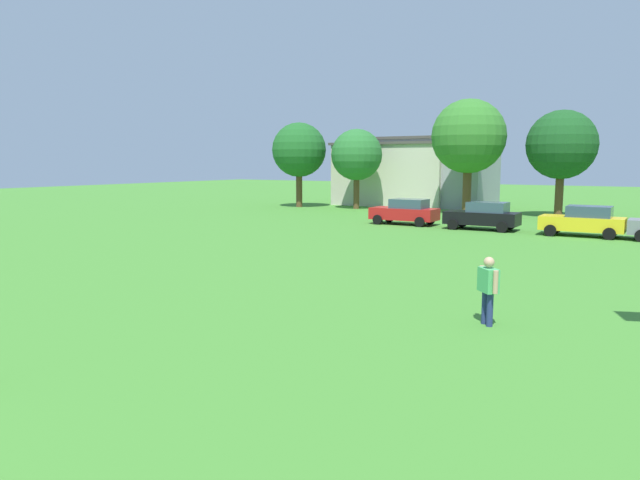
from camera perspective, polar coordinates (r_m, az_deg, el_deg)
The scene contains 11 objects.
ground_plane at distance 32.33m, azimuth 13.01°, elevation 0.19°, with size 160.00×160.00×0.00m, color #42842D.
adult_bystander at distance 15.14m, azimuth 16.01°, elevation -4.20°, with size 0.62×0.63×1.72m.
parked_car_red_0 at distance 38.65m, azimuth 8.28°, elevation 2.76°, with size 4.30×2.02×1.68m.
parked_car_black_1 at distance 36.59m, azimuth 15.56°, elevation 2.29°, with size 4.30×2.02×1.68m.
parked_car_yellow_2 at distance 35.22m, azimuth 24.23°, elevation 1.71°, with size 4.30×2.02×1.68m.
tree_far_left at distance 53.49m, azimuth -2.05°, elevation 8.71°, with size 4.87×4.87×7.59m.
tree_left at distance 51.41m, azimuth 3.58°, elevation 8.23°, with size 4.43×4.43×6.90m.
tree_center_left at distance 47.28m, azimuth 14.22°, elevation 9.70°, with size 5.70×5.70×8.87m.
tree_center_right at distance 46.62m, azimuth 22.41°, elevation 8.52°, with size 5.02×5.02×7.82m.
house_left at distance 55.81m, azimuth 11.28°, elevation 6.52°, with size 10.24×7.45×6.33m.
house_right at distance 57.18m, azimuth 7.80°, elevation 6.39°, with size 11.17×8.37×5.86m.
Camera 1 is at (10.06, -0.46, 4.03)m, focal length 32.97 mm.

